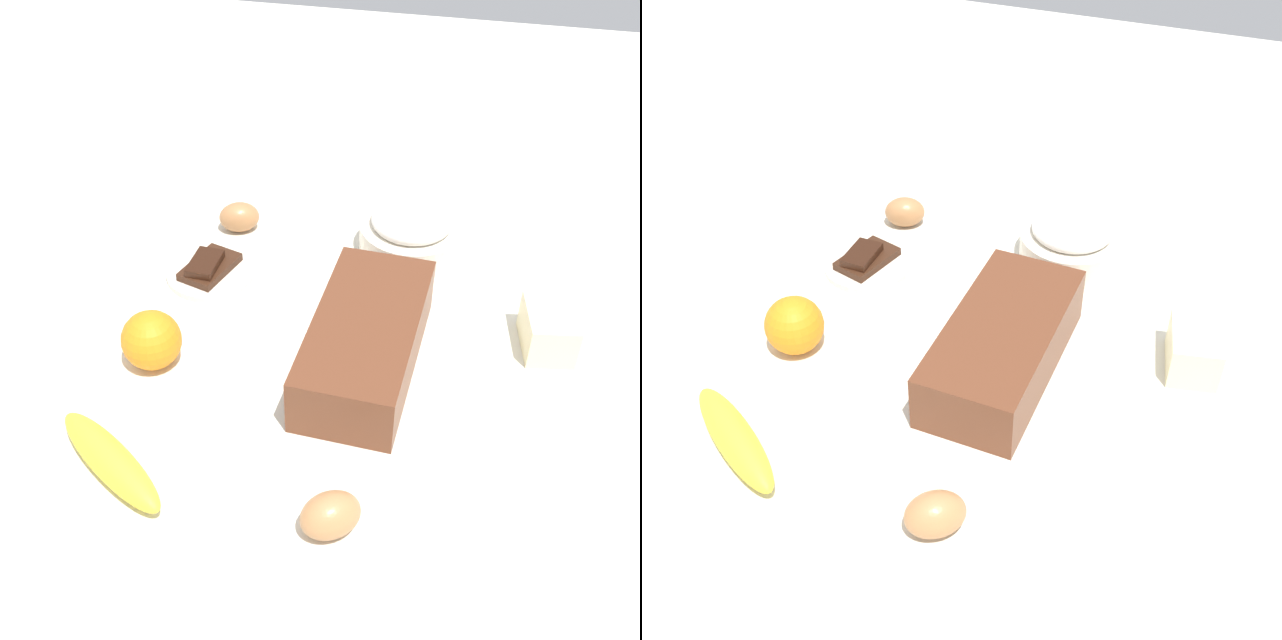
# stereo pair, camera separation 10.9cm
# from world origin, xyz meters

# --- Properties ---
(ground_plane) EXTENTS (2.40, 2.40, 0.02)m
(ground_plane) POSITION_xyz_m (0.00, 0.00, -0.01)
(ground_plane) COLOR silver
(loaf_pan) EXTENTS (0.29, 0.15, 0.08)m
(loaf_pan) POSITION_xyz_m (0.03, 0.07, 0.04)
(loaf_pan) COLOR brown
(loaf_pan) RESTS_ON ground_plane
(flour_bowl) EXTENTS (0.16, 0.16, 0.08)m
(flour_bowl) POSITION_xyz_m (-0.23, 0.09, 0.04)
(flour_bowl) COLOR silver
(flour_bowl) RESTS_ON ground_plane
(banana) EXTENTS (0.15, 0.18, 0.04)m
(banana) POSITION_xyz_m (0.27, -0.19, 0.02)
(banana) COLOR yellow
(banana) RESTS_ON ground_plane
(orange_fruit) EXTENTS (0.08, 0.08, 0.08)m
(orange_fruit) POSITION_xyz_m (0.08, -0.20, 0.04)
(orange_fruit) COLOR orange
(orange_fruit) RESTS_ON ground_plane
(butter_block) EXTENTS (0.10, 0.08, 0.06)m
(butter_block) POSITION_xyz_m (-0.06, 0.30, 0.03)
(butter_block) COLOR #F4EDB2
(butter_block) RESTS_ON ground_plane
(egg_near_butter) EXTENTS (0.07, 0.08, 0.05)m
(egg_near_butter) POSITION_xyz_m (-0.23, -0.18, 0.02)
(egg_near_butter) COLOR #AE7547
(egg_near_butter) RESTS_ON ground_plane
(egg_beside_bowl) EXTENTS (0.08, 0.09, 0.05)m
(egg_beside_bowl) POSITION_xyz_m (0.29, 0.07, 0.03)
(egg_beside_bowl) COLOR #B87C4B
(egg_beside_bowl) RESTS_ON ground_plane
(chocolate_plate) EXTENTS (0.13, 0.13, 0.03)m
(chocolate_plate) POSITION_xyz_m (-0.11, -0.19, 0.01)
(chocolate_plate) COLOR silver
(chocolate_plate) RESTS_ON ground_plane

